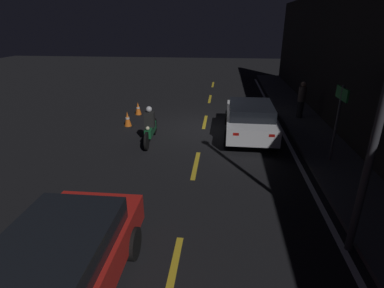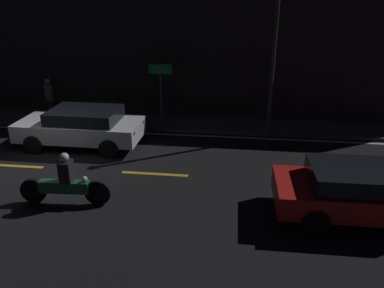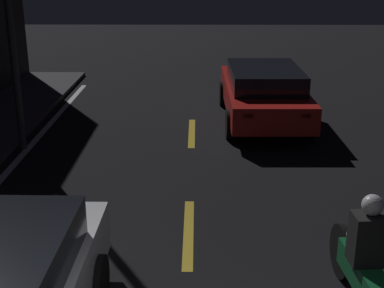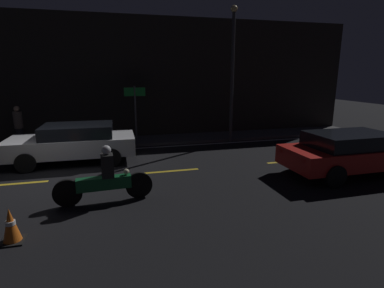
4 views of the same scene
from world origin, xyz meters
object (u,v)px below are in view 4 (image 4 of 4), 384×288
object	(u,v)px
shop_sign	(135,103)
pedestrian	(19,126)
taxi_red	(353,152)
traffic_cone_mid	(11,226)
street_lamp	(232,69)
motorcycle	(104,180)
sedan_white	(74,142)

from	to	relation	value
shop_sign	pedestrian	bearing A→B (deg)	179.37
taxi_red	traffic_cone_mid	world-z (taller)	taxi_red
shop_sign	street_lamp	xyz separation A→B (m)	(4.11, -0.89, 1.44)
taxi_red	traffic_cone_mid	size ratio (longest dim) A/B	6.58
street_lamp	shop_sign	bearing A→B (deg)	167.73
motorcycle	traffic_cone_mid	bearing A→B (deg)	-142.34
street_lamp	pedestrian	bearing A→B (deg)	173.85
pedestrian	taxi_red	bearing A→B (deg)	-29.14
taxi_red	street_lamp	distance (m)	5.97
pedestrian	sedan_white	bearing A→B (deg)	-46.42
sedan_white	traffic_cone_mid	xyz separation A→B (m)	(-0.55, -5.17, -0.39)
sedan_white	pedestrian	size ratio (longest dim) A/B	2.53
motorcycle	street_lamp	xyz separation A→B (m)	(5.34, 5.28, 2.67)
taxi_red	sedan_white	bearing A→B (deg)	156.73
sedan_white	taxi_red	xyz separation A→B (m)	(8.39, -3.52, -0.01)
traffic_cone_mid	street_lamp	xyz separation A→B (m)	(6.97, 6.69, 2.91)
taxi_red	motorcycle	bearing A→B (deg)	-178.64
taxi_red	pedestrian	xyz separation A→B (m)	(-10.74, 5.99, 0.25)
sedan_white	pedestrian	bearing A→B (deg)	-45.70
sedan_white	traffic_cone_mid	size ratio (longest dim) A/B	6.30
motorcycle	traffic_cone_mid	size ratio (longest dim) A/B	3.47
street_lamp	traffic_cone_mid	bearing A→B (deg)	-136.15
street_lamp	taxi_red	bearing A→B (deg)	-68.65
sedan_white	traffic_cone_mid	distance (m)	5.21
shop_sign	sedan_white	bearing A→B (deg)	-133.68
sedan_white	pedestrian	world-z (taller)	pedestrian
sedan_white	taxi_red	distance (m)	9.10
traffic_cone_mid	pedestrian	size ratio (longest dim) A/B	0.40
taxi_red	pedestrian	distance (m)	12.30
sedan_white	street_lamp	size ratio (longest dim) A/B	0.73
motorcycle	taxi_red	bearing A→B (deg)	-1.41
shop_sign	motorcycle	bearing A→B (deg)	-101.29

